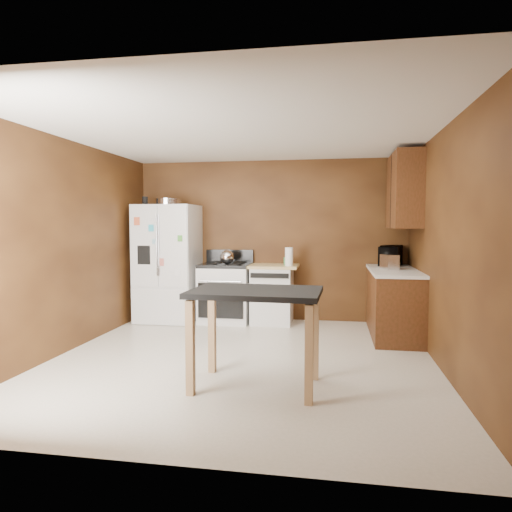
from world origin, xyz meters
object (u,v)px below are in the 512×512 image
(roasting_pan, at_px, (169,202))
(kettle, at_px, (227,257))
(dishwasher, at_px, (272,294))
(pen_cup, at_px, (145,201))
(paper_towel, at_px, (289,257))
(green_canister, at_px, (287,261))
(gas_range, at_px, (226,292))
(microwave, at_px, (391,256))
(island, at_px, (256,305))
(refrigerator, at_px, (168,263))
(toaster, at_px, (389,262))

(roasting_pan, xyz_separation_m, kettle, (0.94, -0.05, -0.84))
(roasting_pan, bearing_deg, dishwasher, 1.99)
(pen_cup, height_order, paper_towel, pen_cup)
(green_canister, height_order, gas_range, gas_range)
(green_canister, distance_m, microwave, 1.52)
(paper_towel, height_order, microwave, microwave)
(roasting_pan, xyz_separation_m, gas_range, (0.90, 0.03, -1.39))
(paper_towel, bearing_deg, dishwasher, 152.09)
(green_canister, distance_m, gas_range, 1.06)
(gas_range, bearing_deg, kettle, -61.77)
(island, bearing_deg, refrigerator, 124.76)
(gas_range, bearing_deg, dishwasher, 1.94)
(roasting_pan, bearing_deg, gas_range, 2.03)
(green_canister, relative_size, gas_range, 0.10)
(paper_towel, xyz_separation_m, microwave, (1.47, 0.23, 0.01))
(paper_towel, height_order, refrigerator, refrigerator)
(dishwasher, bearing_deg, paper_towel, -27.91)
(dishwasher, bearing_deg, island, -85.53)
(refrigerator, relative_size, gas_range, 1.64)
(kettle, bearing_deg, dishwasher, 8.59)
(toaster, xyz_separation_m, dishwasher, (-1.66, 0.48, -0.55))
(pen_cup, distance_m, island, 3.53)
(paper_towel, xyz_separation_m, green_canister, (-0.04, 0.17, -0.08))
(paper_towel, bearing_deg, refrigerator, 178.30)
(kettle, xyz_separation_m, dishwasher, (0.68, 0.10, -0.55))
(refrigerator, distance_m, gas_range, 1.01)
(roasting_pan, relative_size, microwave, 0.83)
(kettle, relative_size, gas_range, 0.19)
(toaster, height_order, island, toaster)
(roasting_pan, bearing_deg, kettle, -2.82)
(kettle, distance_m, refrigerator, 0.96)
(pen_cup, bearing_deg, gas_range, 7.09)
(green_canister, height_order, microwave, microwave)
(toaster, xyz_separation_m, island, (-1.44, -2.26, -0.23))
(roasting_pan, xyz_separation_m, toaster, (3.27, -0.43, -0.85))
(roasting_pan, bearing_deg, refrigerator, -116.27)
(dishwasher, bearing_deg, refrigerator, -177.01)
(microwave, xyz_separation_m, refrigerator, (-3.37, -0.18, -0.13))
(roasting_pan, xyz_separation_m, refrigerator, (-0.01, -0.03, -0.95))
(pen_cup, bearing_deg, refrigerator, 16.16)
(dishwasher, bearing_deg, green_canister, 6.81)
(microwave, xyz_separation_m, island, (-1.53, -2.83, -0.27))
(paper_towel, distance_m, toaster, 1.43)
(kettle, bearing_deg, green_canister, 8.15)
(gas_range, bearing_deg, microwave, 2.70)
(paper_towel, height_order, toaster, paper_towel)
(paper_towel, xyz_separation_m, island, (-0.05, -2.60, -0.26))
(microwave, height_order, gas_range, microwave)
(microwave, height_order, refrigerator, refrigerator)
(pen_cup, relative_size, toaster, 0.47)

